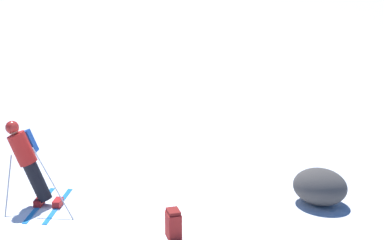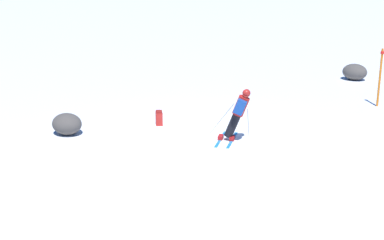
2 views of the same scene
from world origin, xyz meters
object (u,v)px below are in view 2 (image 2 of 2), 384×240
(skier, at_px, (238,112))
(spare_backpack, at_px, (159,118))
(exposed_boulder_1, at_px, (67,124))
(exposed_boulder_0, at_px, (355,72))
(trail_marker, at_px, (380,75))

(skier, relative_size, spare_backpack, 3.37)
(skier, bearing_deg, exposed_boulder_1, 6.28)
(skier, height_order, exposed_boulder_0, skier)
(skier, bearing_deg, exposed_boulder_0, -110.53)
(exposed_boulder_0, bearing_deg, skier, 101.81)
(spare_backpack, xyz_separation_m, exposed_boulder_1, (1.27, 2.78, 0.09))
(skier, distance_m, spare_backpack, 3.11)
(exposed_boulder_0, distance_m, exposed_boulder_1, 14.46)
(spare_backpack, relative_size, exposed_boulder_1, 0.48)
(exposed_boulder_1, height_order, trail_marker, trail_marker)
(spare_backpack, distance_m, exposed_boulder_0, 11.58)
(spare_backpack, height_order, exposed_boulder_1, exposed_boulder_1)
(spare_backpack, distance_m, trail_marker, 8.66)
(exposed_boulder_1, bearing_deg, trail_marker, -116.22)
(exposed_boulder_0, bearing_deg, exposed_boulder_1, 82.22)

